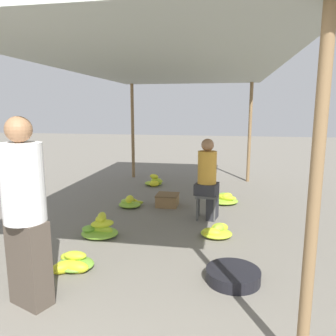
{
  "coord_description": "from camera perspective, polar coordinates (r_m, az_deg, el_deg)",
  "views": [
    {
      "loc": [
        0.91,
        -1.81,
        1.79
      ],
      "look_at": [
        0.0,
        3.3,
        0.84
      ],
      "focal_mm": 35.0,
      "sensor_mm": 36.0,
      "label": 1
    }
  ],
  "objects": [
    {
      "name": "banana_pile_left_2",
      "position": [
        6.09,
        -6.64,
        -6.04
      ],
      "size": [
        0.44,
        0.47,
        0.22
      ],
      "color": "yellow",
      "rests_on": "ground"
    },
    {
      "name": "canopy_tarp",
      "position": [
        5.25,
        0.05,
        17.21
      ],
      "size": [
        3.33,
        6.45,
        0.04
      ],
      "primitive_type": "cube",
      "color": "#9EA399",
      "rests_on": "canopy_post_front_left"
    },
    {
      "name": "vendor_seated",
      "position": [
        5.29,
        7.0,
        -1.71
      ],
      "size": [
        0.4,
        0.4,
        1.32
      ],
      "color": "#2D2D33",
      "rests_on": "ground"
    },
    {
      "name": "crate_near",
      "position": [
        6.1,
        -0.1,
        -5.58
      ],
      "size": [
        0.4,
        0.4,
        0.22
      ],
      "color": "olive",
      "rests_on": "ground"
    },
    {
      "name": "vendor_foreground",
      "position": [
        3.18,
        -23.62,
        -6.85
      ],
      "size": [
        0.48,
        0.48,
        1.72
      ],
      "color": "#4C4238",
      "rests_on": "ground"
    },
    {
      "name": "banana_pile_right_1",
      "position": [
        6.4,
        9.91,
        -5.34
      ],
      "size": [
        0.56,
        0.55,
        0.22
      ],
      "color": "#81B835",
      "rests_on": "ground"
    },
    {
      "name": "banana_pile_left_1",
      "position": [
        3.99,
        -16.24,
        -15.65
      ],
      "size": [
        0.47,
        0.49,
        0.18
      ],
      "color": "yellow",
      "rests_on": "ground"
    },
    {
      "name": "banana_pile_left_0",
      "position": [
        4.8,
        -11.84,
        -10.28
      ],
      "size": [
        0.53,
        0.46,
        0.34
      ],
      "color": "#A6C72E",
      "rests_on": "ground"
    },
    {
      "name": "stool",
      "position": [
        5.38,
        6.71,
        -5.37
      ],
      "size": [
        0.34,
        0.34,
        0.42
      ],
      "color": "#4C4C4C",
      "rests_on": "ground"
    },
    {
      "name": "canopy_post_back_left",
      "position": [
        8.52,
        -6.16,
        6.33
      ],
      "size": [
        0.08,
        0.08,
        2.39
      ],
      "primitive_type": "cylinder",
      "color": "olive",
      "rests_on": "ground"
    },
    {
      "name": "canopy_post_front_right",
      "position": [
        2.26,
        24.06,
        -5.71
      ],
      "size": [
        0.08,
        0.08,
        2.39
      ],
      "primitive_type": "cylinder",
      "color": "olive",
      "rests_on": "ground"
    },
    {
      "name": "banana_pile_left_3",
      "position": [
        7.7,
        -2.32,
        -2.42
      ],
      "size": [
        0.46,
        0.51,
        0.27
      ],
      "color": "yellow",
      "rests_on": "ground"
    },
    {
      "name": "basin_black",
      "position": [
        3.67,
        11.25,
        -17.87
      ],
      "size": [
        0.57,
        0.57,
        0.13
      ],
      "color": "black",
      "rests_on": "ground"
    },
    {
      "name": "canopy_post_back_right",
      "position": [
        8.2,
        14.04,
        5.93
      ],
      "size": [
        0.08,
        0.08,
        2.39
      ],
      "primitive_type": "cylinder",
      "color": "olive",
      "rests_on": "ground"
    },
    {
      "name": "banana_pile_right_0",
      "position": [
        4.75,
        8.3,
        -10.94
      ],
      "size": [
        0.44,
        0.44,
        0.19
      ],
      "color": "yellow",
      "rests_on": "ground"
    }
  ]
}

